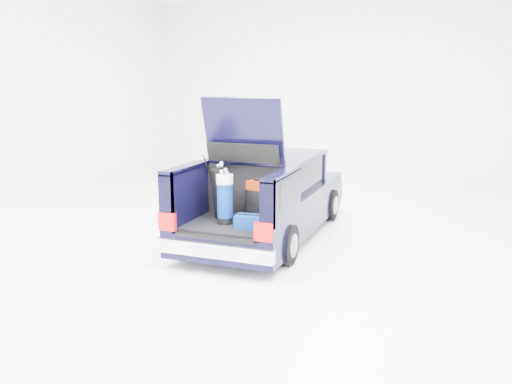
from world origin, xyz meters
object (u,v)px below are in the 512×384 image
at_px(car, 268,197).
at_px(red_suitcase, 260,201).
at_px(blue_golf_bag, 225,199).
at_px(blue_duffel, 250,222).
at_px(black_golf_bag, 221,194).

distance_m(car, red_suitcase, 1.32).
height_order(car, blue_golf_bag, car).
bearing_deg(car, blue_duffel, -78.95).
bearing_deg(blue_duffel, blue_golf_bag, 157.48).
relative_size(car, red_suitcase, 7.27).
height_order(car, black_golf_bag, car).
relative_size(red_suitcase, blue_duffel, 1.46).
bearing_deg(blue_duffel, black_golf_bag, 144.30).
bearing_deg(black_golf_bag, car, 91.57).
xyz_separation_m(blue_golf_bag, blue_duffel, (0.45, -0.13, -0.28)).
relative_size(black_golf_bag, blue_duffel, 2.04).
xyz_separation_m(car, blue_golf_bag, (-0.11, -1.63, 0.31)).
height_order(car, blue_duffel, car).
distance_m(red_suitcase, black_golf_bag, 0.62).
bearing_deg(blue_golf_bag, blue_duffel, -9.86).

